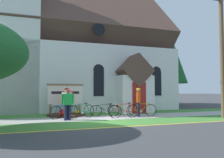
# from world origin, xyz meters

# --- Properties ---
(ground) EXTENTS (140.00, 140.00, 0.00)m
(ground) POSITION_xyz_m (0.00, 4.00, 0.00)
(ground) COLOR #3D3D3F
(sidewalk_slab) EXTENTS (32.00, 2.10, 0.01)m
(sidewalk_slab) POSITION_xyz_m (1.17, 1.44, 0.01)
(sidewalk_slab) COLOR #A8A59E
(sidewalk_slab) RESTS_ON ground
(grass_verge) EXTENTS (32.00, 2.00, 0.01)m
(grass_verge) POSITION_xyz_m (1.17, -0.61, 0.00)
(grass_verge) COLOR #427F33
(grass_verge) RESTS_ON ground
(church_lawn) EXTENTS (24.00, 2.06, 0.01)m
(church_lawn) POSITION_xyz_m (1.17, 3.52, 0.00)
(church_lawn) COLOR #427F33
(church_lawn) RESTS_ON ground
(curb_paint_stripe) EXTENTS (28.00, 0.16, 0.01)m
(curb_paint_stripe) POSITION_xyz_m (1.17, -1.76, 0.00)
(curb_paint_stripe) COLOR yellow
(curb_paint_stripe) RESTS_ON ground
(church_building) EXTENTS (13.98, 12.14, 13.50)m
(church_building) POSITION_xyz_m (0.85, 9.42, 4.69)
(church_building) COLOR white
(church_building) RESTS_ON ground
(church_sign) EXTENTS (2.29, 0.23, 1.98)m
(church_sign) POSITION_xyz_m (-1.29, 3.47, 1.29)
(church_sign) COLOR #7F6047
(church_sign) RESTS_ON ground
(flower_bed) EXTENTS (2.28, 2.28, 0.34)m
(flower_bed) POSITION_xyz_m (-1.28, 3.06, 0.08)
(flower_bed) COLOR #382319
(flower_bed) RESTS_ON ground
(bicycle_green) EXTENTS (1.80, 0.10, 0.87)m
(bicycle_green) POSITION_xyz_m (1.75, 1.06, 0.39)
(bicycle_green) COLOR black
(bicycle_green) RESTS_ON ground
(bicycle_orange) EXTENTS (1.64, 0.64, 0.80)m
(bicycle_orange) POSITION_xyz_m (-1.52, 1.80, 0.38)
(bicycle_orange) COLOR black
(bicycle_orange) RESTS_ON ground
(bicycle_silver) EXTENTS (1.70, 0.45, 0.81)m
(bicycle_silver) POSITION_xyz_m (3.15, 1.56, 0.38)
(bicycle_silver) COLOR black
(bicycle_silver) RESTS_ON ground
(bicycle_blue) EXTENTS (1.76, 0.36, 0.78)m
(bicycle_blue) POSITION_xyz_m (0.93, 2.10, 0.36)
(bicycle_blue) COLOR black
(bicycle_blue) RESTS_ON ground
(bicycle_black) EXTENTS (1.63, 0.68, 0.85)m
(bicycle_black) POSITION_xyz_m (-0.53, 1.93, 0.38)
(bicycle_black) COLOR black
(bicycle_black) RESTS_ON ground
(cyclist_in_orange_jersey) EXTENTS (0.67, 0.28, 1.72)m
(cyclist_in_orange_jersey) POSITION_xyz_m (-1.27, 2.57, 1.02)
(cyclist_in_orange_jersey) COLOR black
(cyclist_in_orange_jersey) RESTS_ON ground
(cyclist_in_blue_jersey) EXTENTS (0.64, 0.27, 1.62)m
(cyclist_in_blue_jersey) POSITION_xyz_m (-1.45, 0.91, 0.94)
(cyclist_in_blue_jersey) COLOR #191E38
(cyclist_in_blue_jersey) RESTS_ON ground
(cyclist_in_yellow_jersey) EXTENTS (0.49, 0.58, 1.70)m
(cyclist_in_yellow_jersey) POSITION_xyz_m (-1.48, 1.22, 1.00)
(cyclist_in_yellow_jersey) COLOR black
(cyclist_in_yellow_jersey) RESTS_ON ground
(cyclist_in_green_jersey) EXTENTS (0.44, 0.57, 1.70)m
(cyclist_in_green_jersey) POSITION_xyz_m (2.72, 1.19, 1.00)
(cyclist_in_green_jersey) COLOR #191E38
(cyclist_in_green_jersey) RESTS_ON ground
(utility_pole) EXTENTS (3.12, 0.28, 9.22)m
(utility_pole) POSITION_xyz_m (7.00, -0.77, 5.10)
(utility_pole) COLOR brown
(utility_pole) RESTS_ON ground
(roadside_conifer) EXTENTS (3.94, 3.94, 8.42)m
(roadside_conifer) POSITION_xyz_m (10.20, 9.53, 5.36)
(roadside_conifer) COLOR #3D2D1E
(roadside_conifer) RESTS_ON ground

